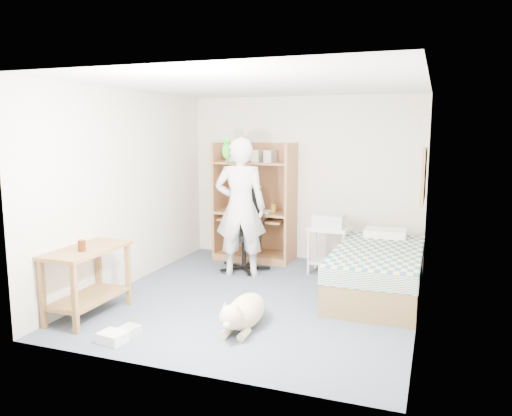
{
  "coord_description": "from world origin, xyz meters",
  "views": [
    {
      "loc": [
        1.92,
        -5.44,
        1.99
      ],
      "look_at": [
        -0.14,
        0.22,
        1.05
      ],
      "focal_mm": 35.0,
      "sensor_mm": 36.0,
      "label": 1
    }
  ],
  "objects_px": {
    "person": "(241,208)",
    "printer_cart": "(329,243)",
    "side_desk": "(87,272)",
    "office_chair": "(244,241)",
    "bed": "(378,271)",
    "dog": "(244,312)",
    "computer_hutch": "(256,207)"
  },
  "relations": [
    {
      "from": "side_desk",
      "to": "printer_cart",
      "type": "bearing_deg",
      "value": 50.16
    },
    {
      "from": "printer_cart",
      "to": "person",
      "type": "bearing_deg",
      "value": -152.36
    },
    {
      "from": "bed",
      "to": "dog",
      "type": "distance_m",
      "value": 1.94
    },
    {
      "from": "office_chair",
      "to": "printer_cart",
      "type": "distance_m",
      "value": 1.21
    },
    {
      "from": "person",
      "to": "printer_cart",
      "type": "bearing_deg",
      "value": -169.43
    },
    {
      "from": "bed",
      "to": "printer_cart",
      "type": "relative_size",
      "value": 3.07
    },
    {
      "from": "dog",
      "to": "printer_cart",
      "type": "distance_m",
      "value": 2.31
    },
    {
      "from": "bed",
      "to": "printer_cart",
      "type": "xyz_separation_m",
      "value": [
        -0.75,
        0.7,
        0.15
      ]
    },
    {
      "from": "side_desk",
      "to": "dog",
      "type": "bearing_deg",
      "value": 8.43
    },
    {
      "from": "person",
      "to": "bed",
      "type": "bearing_deg",
      "value": 160.12
    },
    {
      "from": "bed",
      "to": "person",
      "type": "bearing_deg",
      "value": 174.82
    },
    {
      "from": "bed",
      "to": "office_chair",
      "type": "height_order",
      "value": "office_chair"
    },
    {
      "from": "computer_hutch",
      "to": "bed",
      "type": "height_order",
      "value": "computer_hutch"
    },
    {
      "from": "side_desk",
      "to": "printer_cart",
      "type": "relative_size",
      "value": 1.52
    },
    {
      "from": "dog",
      "to": "printer_cart",
      "type": "height_order",
      "value": "printer_cart"
    },
    {
      "from": "office_chair",
      "to": "printer_cart",
      "type": "relative_size",
      "value": 1.74
    },
    {
      "from": "office_chair",
      "to": "side_desk",
      "type": "bearing_deg",
      "value": -126.36
    },
    {
      "from": "bed",
      "to": "side_desk",
      "type": "relative_size",
      "value": 2.02
    },
    {
      "from": "person",
      "to": "printer_cart",
      "type": "distance_m",
      "value": 1.34
    },
    {
      "from": "office_chair",
      "to": "printer_cart",
      "type": "height_order",
      "value": "office_chair"
    },
    {
      "from": "dog",
      "to": "office_chair",
      "type": "bearing_deg",
      "value": 110.38
    },
    {
      "from": "bed",
      "to": "person",
      "type": "relative_size",
      "value": 1.06
    },
    {
      "from": "printer_cart",
      "to": "office_chair",
      "type": "bearing_deg",
      "value": -167.21
    },
    {
      "from": "side_desk",
      "to": "office_chair",
      "type": "xyz_separation_m",
      "value": [
        0.91,
        2.3,
        -0.08
      ]
    },
    {
      "from": "office_chair",
      "to": "printer_cart",
      "type": "xyz_separation_m",
      "value": [
        1.18,
        0.22,
        0.03
      ]
    },
    {
      "from": "office_chair",
      "to": "person",
      "type": "distance_m",
      "value": 0.63
    },
    {
      "from": "office_chair",
      "to": "person",
      "type": "bearing_deg",
      "value": -92.72
    },
    {
      "from": "bed",
      "to": "dog",
      "type": "xyz_separation_m",
      "value": [
        -1.15,
        -1.56,
        -0.12
      ]
    },
    {
      "from": "side_desk",
      "to": "office_chair",
      "type": "relative_size",
      "value": 0.87
    },
    {
      "from": "bed",
      "to": "printer_cart",
      "type": "height_order",
      "value": "bed"
    },
    {
      "from": "side_desk",
      "to": "person",
      "type": "distance_m",
      "value": 2.26
    },
    {
      "from": "bed",
      "to": "office_chair",
      "type": "relative_size",
      "value": 1.77
    }
  ]
}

